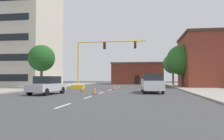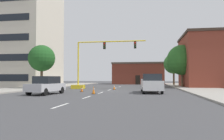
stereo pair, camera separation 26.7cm
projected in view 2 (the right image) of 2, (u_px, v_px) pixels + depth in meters
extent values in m
plane|color=#424244|center=(106.00, 91.00, 26.39)|extent=(160.00, 160.00, 0.00)
cube|color=#9E998E|center=(42.00, 87.00, 36.19)|extent=(6.00, 56.00, 0.14)
cube|color=#9E998E|center=(197.00, 88.00, 32.38)|extent=(6.00, 56.00, 0.14)
cube|color=silver|center=(61.00, 106.00, 12.57)|extent=(0.16, 2.40, 0.01)
cube|color=silver|center=(87.00, 97.00, 18.00)|extent=(0.16, 2.40, 0.01)
cube|color=silver|center=(101.00, 93.00, 23.43)|extent=(0.16, 2.40, 0.01)
cube|color=silver|center=(109.00, 90.00, 28.86)|extent=(0.16, 2.40, 0.01)
cube|color=silver|center=(115.00, 88.00, 34.28)|extent=(0.16, 2.40, 0.01)
cube|color=silver|center=(120.00, 87.00, 39.71)|extent=(0.16, 2.40, 0.01)
cube|color=beige|center=(19.00, 35.00, 41.50)|extent=(13.17, 11.69, 19.32)
cube|color=brown|center=(138.00, 74.00, 56.51)|extent=(12.53, 7.57, 4.98)
cube|color=#4C4238|center=(138.00, 64.00, 56.61)|extent=(12.83, 7.87, 0.40)
cube|color=black|center=(138.00, 80.00, 52.70)|extent=(1.10, 0.06, 2.20)
cube|color=brown|center=(221.00, 62.00, 36.77)|extent=(12.15, 10.87, 8.42)
cube|color=#3D2D23|center=(220.00, 36.00, 36.93)|extent=(12.45, 11.17, 0.40)
cube|color=yellow|center=(78.00, 87.00, 32.02)|extent=(1.80, 1.20, 0.55)
cylinder|color=yellow|center=(78.00, 64.00, 32.14)|extent=(0.20, 0.20, 6.20)
cylinder|color=yellow|center=(111.00, 42.00, 31.49)|extent=(9.71, 0.16, 0.16)
cube|color=black|center=(104.00, 46.00, 31.62)|extent=(0.32, 0.36, 0.95)
sphere|color=red|center=(104.00, 44.00, 31.44)|extent=(0.20, 0.20, 0.20)
sphere|color=#38280A|center=(104.00, 46.00, 31.43)|extent=(0.20, 0.20, 0.20)
sphere|color=black|center=(104.00, 48.00, 31.42)|extent=(0.20, 0.20, 0.20)
cube|color=black|center=(135.00, 45.00, 30.93)|extent=(0.32, 0.36, 0.95)
sphere|color=red|center=(135.00, 43.00, 30.76)|extent=(0.20, 0.20, 0.20)
sphere|color=#38280A|center=(135.00, 45.00, 30.75)|extent=(0.20, 0.20, 0.20)
sphere|color=black|center=(135.00, 47.00, 30.74)|extent=(0.20, 0.20, 0.20)
cylinder|color=brown|center=(42.00, 79.00, 31.47)|extent=(0.36, 0.36, 2.97)
sphere|color=#1E511E|center=(42.00, 58.00, 31.57)|extent=(3.76, 3.76, 3.76)
cylinder|color=brown|center=(182.00, 79.00, 36.24)|extent=(0.36, 0.36, 2.66)
sphere|color=#286023|center=(182.00, 60.00, 36.35)|extent=(4.97, 4.97, 4.97)
cylinder|color=#4C3823|center=(174.00, 78.00, 45.71)|extent=(0.36, 0.36, 2.96)
sphere|color=#33702D|center=(174.00, 64.00, 45.81)|extent=(4.11, 4.11, 4.11)
cube|color=white|center=(151.00, 85.00, 23.55)|extent=(2.34, 5.52, 0.95)
cube|color=#1E2328|center=(152.00, 77.00, 22.68)|extent=(1.95, 1.91, 0.70)
cube|color=white|center=(150.00, 80.00, 24.75)|extent=(2.17, 2.93, 0.16)
cylinder|color=black|center=(162.00, 91.00, 21.62)|extent=(0.26, 0.69, 0.68)
cylinder|color=black|center=(144.00, 90.00, 21.79)|extent=(0.26, 0.69, 0.68)
cylinder|color=black|center=(158.00, 89.00, 25.27)|extent=(0.26, 0.69, 0.68)
cylinder|color=black|center=(142.00, 89.00, 25.44)|extent=(0.26, 0.69, 0.68)
cube|color=#B7B7BC|center=(46.00, 87.00, 21.22)|extent=(2.31, 4.67, 0.70)
cube|color=#1E2328|center=(47.00, 80.00, 21.34)|extent=(1.93, 2.46, 0.70)
cylinder|color=black|center=(47.00, 90.00, 22.90)|extent=(0.29, 0.70, 0.68)
cylinder|color=black|center=(62.00, 90.00, 22.47)|extent=(0.29, 0.70, 0.68)
cylinder|color=black|center=(29.00, 92.00, 19.94)|extent=(0.29, 0.70, 0.68)
cylinder|color=black|center=(45.00, 92.00, 19.52)|extent=(0.29, 0.70, 0.68)
cube|color=black|center=(82.00, 92.00, 25.08)|extent=(0.36, 0.36, 0.04)
cone|color=orange|center=(82.00, 89.00, 25.09)|extent=(0.28, 0.28, 0.55)
cylinder|color=white|center=(82.00, 88.00, 25.09)|extent=(0.19, 0.19, 0.08)
cube|color=black|center=(114.00, 90.00, 29.46)|extent=(0.36, 0.36, 0.04)
cone|color=orange|center=(114.00, 87.00, 29.47)|extent=(0.28, 0.28, 0.59)
cylinder|color=white|center=(114.00, 87.00, 29.47)|extent=(0.19, 0.19, 0.08)
cube|color=black|center=(94.00, 94.00, 21.60)|extent=(0.36, 0.36, 0.04)
cone|color=orange|center=(94.00, 90.00, 21.62)|extent=(0.28, 0.28, 0.75)
cylinder|color=white|center=(94.00, 89.00, 21.62)|extent=(0.19, 0.19, 0.08)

